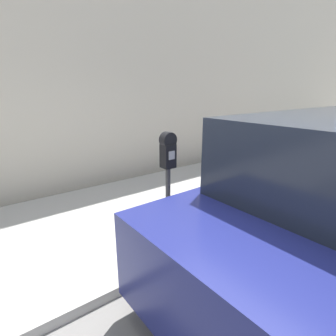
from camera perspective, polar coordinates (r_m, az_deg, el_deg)
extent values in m
plane|color=slate|center=(2.75, 13.43, -28.71)|extent=(60.00, 60.00, 0.00)
cube|color=#9E9B96|center=(4.16, -10.82, -10.63)|extent=(24.00, 2.80, 0.11)
cube|color=beige|center=(5.59, -22.66, 28.81)|extent=(24.00, 0.30, 6.45)
cylinder|color=#2D2D30|center=(3.38, 0.00, -7.30)|extent=(0.06, 0.06, 0.91)
cube|color=black|center=(3.19, 0.00, 2.64)|extent=(0.16, 0.14, 0.29)
cube|color=gray|center=(3.12, 0.82, 2.76)|extent=(0.09, 0.01, 0.10)
cylinder|color=black|center=(3.14, 0.00, 6.14)|extent=(0.19, 0.11, 0.19)
cylinder|color=black|center=(5.08, 30.53, -4.31)|extent=(0.65, 0.23, 0.65)
cylinder|color=black|center=(2.85, 6.94, -18.03)|extent=(0.65, 0.23, 0.65)
cylinder|color=red|center=(6.22, 28.53, 0.56)|extent=(0.27, 0.27, 0.64)
sphere|color=red|center=(6.14, 29.02, 3.97)|extent=(0.24, 0.24, 0.24)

